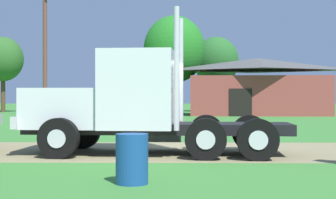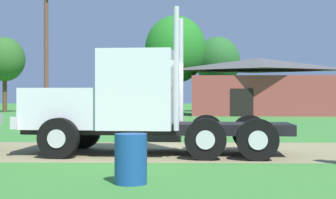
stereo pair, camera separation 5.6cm
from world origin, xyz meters
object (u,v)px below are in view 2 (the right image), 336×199
object	(u,v)px
shed_building	(259,88)
steel_barrel	(131,159)
truck_foreground_white	(129,106)
utility_pole_near	(46,42)

from	to	relation	value
shed_building	steel_barrel	bearing A→B (deg)	-102.98
shed_building	truck_foreground_white	bearing A→B (deg)	-105.93
shed_building	utility_pole_near	world-z (taller)	utility_pole_near
shed_building	utility_pole_near	bearing A→B (deg)	-139.93
steel_barrel	shed_building	xyz separation A→B (m)	(7.67, 33.28, 1.89)
steel_barrel	shed_building	distance (m)	34.21
shed_building	utility_pole_near	distance (m)	19.48
utility_pole_near	truck_foreground_white	bearing A→B (deg)	-67.82
steel_barrel	utility_pole_near	world-z (taller)	utility_pole_near
truck_foreground_white	utility_pole_near	distance (m)	17.86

